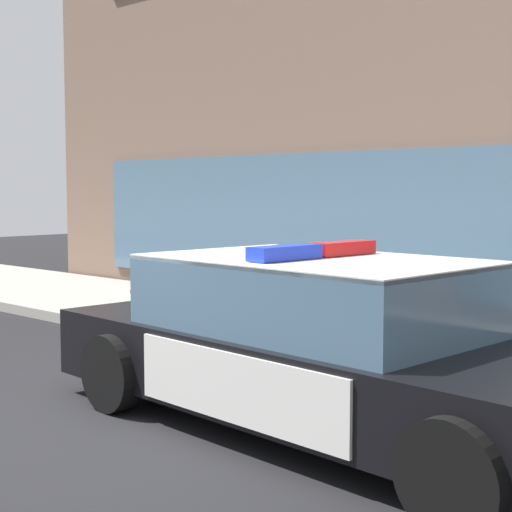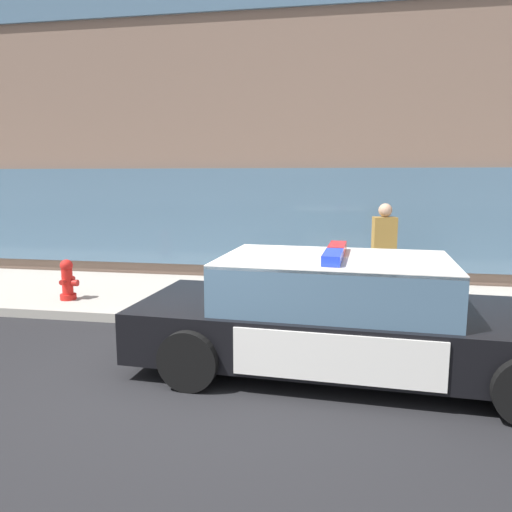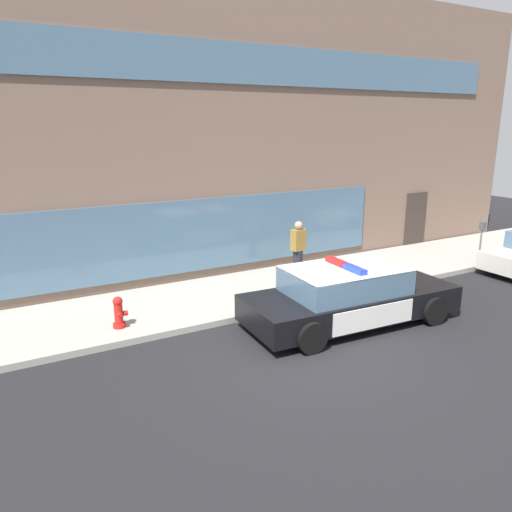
{
  "view_description": "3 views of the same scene",
  "coord_description": "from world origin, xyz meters",
  "px_view_note": "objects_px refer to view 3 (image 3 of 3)",
  "views": [
    {
      "loc": [
        5.44,
        -4.07,
        1.92
      ],
      "look_at": [
        0.33,
        1.45,
        1.28
      ],
      "focal_mm": 54.2,
      "sensor_mm": 36.0,
      "label": 1
    },
    {
      "loc": [
        1.65,
        -4.96,
        2.32
      ],
      "look_at": [
        0.51,
        1.51,
        1.25
      ],
      "focal_mm": 34.26,
      "sensor_mm": 36.0,
      "label": 2
    },
    {
      "loc": [
        -5.5,
        -7.59,
        4.56
      ],
      "look_at": [
        0.14,
        2.42,
        1.47
      ],
      "focal_mm": 34.46,
      "sensor_mm": 36.0,
      "label": 3
    }
  ],
  "objects_px": {
    "fire_hydrant": "(119,313)",
    "pedestrian_on_sidewalk": "(298,250)",
    "police_cruiser": "(349,296)",
    "parking_meter": "(481,234)"
  },
  "relations": [
    {
      "from": "fire_hydrant",
      "to": "parking_meter",
      "type": "relative_size",
      "value": 0.54
    },
    {
      "from": "police_cruiser",
      "to": "pedestrian_on_sidewalk",
      "type": "distance_m",
      "value": 3.21
    },
    {
      "from": "fire_hydrant",
      "to": "pedestrian_on_sidewalk",
      "type": "relative_size",
      "value": 0.42
    },
    {
      "from": "pedestrian_on_sidewalk",
      "to": "parking_meter",
      "type": "relative_size",
      "value": 1.28
    },
    {
      "from": "police_cruiser",
      "to": "parking_meter",
      "type": "distance_m",
      "value": 7.12
    },
    {
      "from": "fire_hydrant",
      "to": "parking_meter",
      "type": "xyz_separation_m",
      "value": [
        11.77,
        -0.39,
        0.58
      ]
    },
    {
      "from": "police_cruiser",
      "to": "fire_hydrant",
      "type": "relative_size",
      "value": 7.2
    },
    {
      "from": "fire_hydrant",
      "to": "pedestrian_on_sidewalk",
      "type": "xyz_separation_m",
      "value": [
        5.53,
        1.08,
        0.51
      ]
    },
    {
      "from": "police_cruiser",
      "to": "parking_meter",
      "type": "xyz_separation_m",
      "value": [
        6.91,
        1.65,
        0.4
      ]
    },
    {
      "from": "police_cruiser",
      "to": "parking_meter",
      "type": "relative_size",
      "value": 3.9
    }
  ]
}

